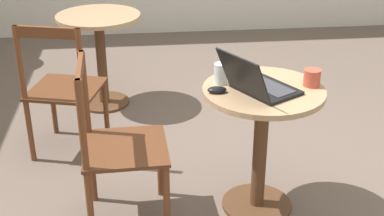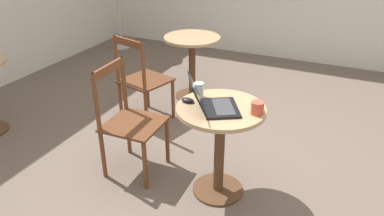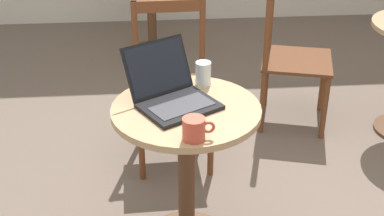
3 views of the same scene
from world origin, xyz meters
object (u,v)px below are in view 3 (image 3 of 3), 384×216
object	(u,v)px
laptop	(172,93)
drinking_glass	(203,74)
chair_near_back	(172,87)
chair_mid_left	(290,58)
mouse	(177,79)
mug	(194,129)
cafe_table_near	(186,148)

from	to	relation	value
laptop	drinking_glass	distance (m)	0.23
chair_near_back	drinking_glass	bearing A→B (deg)	-77.91
chair_mid_left	mouse	bearing A→B (deg)	-131.41
laptop	mug	distance (m)	0.31
cafe_table_near	mug	distance (m)	0.37
cafe_table_near	laptop	size ratio (longest dim) A/B	1.66
chair_mid_left	mouse	distance (m)	1.24
laptop	mug	size ratio (longest dim) A/B	3.55
chair_mid_left	mug	size ratio (longest dim) A/B	7.36
chair_near_back	chair_mid_left	size ratio (longest dim) A/B	1.00
cafe_table_near	mouse	distance (m)	0.34
mug	drinking_glass	xyz separation A→B (m)	(0.08, 0.48, 0.01)
laptop	mug	xyz separation A→B (m)	(0.07, -0.30, -0.00)
laptop	drinking_glass	bearing A→B (deg)	48.94
laptop	mouse	distance (m)	0.22
chair_mid_left	mug	world-z (taller)	chair_mid_left
chair_near_back	chair_mid_left	xyz separation A→B (m)	(0.80, 0.36, 0.00)
chair_mid_left	drinking_glass	distance (m)	1.20
chair_mid_left	laptop	size ratio (longest dim) A/B	2.07
chair_near_back	drinking_glass	size ratio (longest dim) A/B	8.33
mug	chair_mid_left	bearing A→B (deg)	61.94
chair_near_back	mouse	xyz separation A→B (m)	(0.00, -0.54, 0.30)
cafe_table_near	mug	xyz separation A→B (m)	(0.01, -0.26, 0.26)
laptop	mug	bearing A→B (deg)	-76.90
chair_mid_left	laptop	bearing A→B (deg)	-126.56
drinking_glass	chair_mid_left	bearing A→B (deg)	54.35
laptop	cafe_table_near	bearing A→B (deg)	-36.22
drinking_glass	mouse	bearing A→B (deg)	162.84
laptop	mouse	size ratio (longest dim) A/B	4.55
chair_near_back	mouse	bearing A→B (deg)	-89.81
mug	drinking_glass	size ratio (longest dim) A/B	1.13
cafe_table_near	laptop	bearing A→B (deg)	143.78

